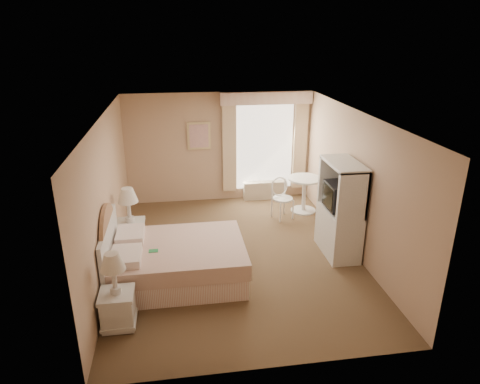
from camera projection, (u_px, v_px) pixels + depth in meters
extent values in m
cube|color=brown|center=(236.00, 255.00, 7.63)|extent=(4.20, 5.50, 0.01)
cube|color=silver|center=(236.00, 115.00, 6.74)|extent=(4.20, 5.50, 0.01)
cube|color=tan|center=(219.00, 148.00, 9.72)|extent=(4.20, 0.01, 2.50)
cube|color=tan|center=(272.00, 277.00, 4.64)|extent=(4.20, 0.01, 2.50)
cube|color=tan|center=(107.00, 196.00, 6.89)|extent=(0.01, 5.50, 2.50)
cube|color=tan|center=(355.00, 183.00, 7.47)|extent=(0.01, 5.50, 2.50)
cube|color=white|center=(265.00, 146.00, 9.84)|extent=(1.30, 0.02, 2.00)
cube|color=beige|center=(229.00, 148.00, 9.68)|extent=(0.30, 0.08, 2.05)
cube|color=beige|center=(300.00, 145.00, 9.91)|extent=(0.30, 0.08, 2.05)
cube|color=tan|center=(266.00, 98.00, 9.36)|extent=(2.05, 0.20, 0.28)
cube|color=beige|center=(264.00, 190.00, 10.13)|extent=(1.00, 0.22, 0.42)
cube|color=#D8BD85|center=(199.00, 136.00, 9.52)|extent=(0.52, 0.03, 0.62)
cube|color=beige|center=(199.00, 136.00, 9.51)|extent=(0.42, 0.02, 0.52)
cube|color=tan|center=(180.00, 269.00, 6.85)|extent=(1.99, 1.52, 0.34)
cube|color=beige|center=(179.00, 252.00, 6.74)|extent=(2.05, 1.58, 0.27)
cube|color=white|center=(126.00, 257.00, 6.23)|extent=(0.43, 0.59, 0.13)
cube|color=white|center=(130.00, 235.00, 6.90)|extent=(0.43, 0.59, 0.13)
cube|color=#248646|center=(153.00, 251.00, 6.51)|extent=(0.14, 0.10, 0.01)
cube|color=silver|center=(110.00, 255.00, 6.58)|extent=(0.06, 1.61, 1.04)
cylinder|color=#A27B56|center=(110.00, 249.00, 6.55)|extent=(0.05, 1.43, 1.43)
cube|color=white|center=(118.00, 311.00, 5.72)|extent=(0.42, 0.42, 0.45)
cube|color=white|center=(116.00, 295.00, 5.63)|extent=(0.45, 0.45, 0.05)
cube|color=white|center=(119.00, 320.00, 5.77)|extent=(0.45, 0.45, 0.05)
cylinder|color=silver|center=(116.00, 290.00, 5.60)|extent=(0.14, 0.14, 0.09)
cylinder|color=silver|center=(114.00, 278.00, 5.54)|extent=(0.06, 0.06, 0.36)
cone|color=silver|center=(112.00, 262.00, 5.45)|extent=(0.33, 0.33, 0.24)
cube|color=white|center=(132.00, 237.00, 7.69)|extent=(0.45, 0.45, 0.49)
cube|color=white|center=(130.00, 223.00, 7.60)|extent=(0.49, 0.49, 0.06)
cube|color=white|center=(133.00, 246.00, 7.75)|extent=(0.49, 0.49, 0.05)
cylinder|color=silver|center=(130.00, 219.00, 7.57)|extent=(0.16, 0.16, 0.10)
cylinder|color=silver|center=(129.00, 209.00, 7.50)|extent=(0.07, 0.07, 0.39)
cone|color=silver|center=(127.00, 195.00, 7.40)|extent=(0.35, 0.35, 0.26)
cylinder|color=silver|center=(303.00, 210.00, 9.48)|extent=(0.55, 0.55, 0.03)
cylinder|color=silver|center=(304.00, 195.00, 9.35)|extent=(0.08, 0.08, 0.73)
cylinder|color=white|center=(305.00, 179.00, 9.21)|extent=(0.73, 0.73, 0.04)
cylinder|color=silver|center=(280.00, 213.00, 8.86)|extent=(0.03, 0.03, 0.43)
cylinder|color=silver|center=(293.00, 210.00, 9.01)|extent=(0.03, 0.03, 0.43)
cylinder|color=silver|center=(272.00, 207.00, 9.12)|extent=(0.03, 0.03, 0.43)
cylinder|color=silver|center=(284.00, 204.00, 9.27)|extent=(0.03, 0.03, 0.43)
cylinder|color=white|center=(283.00, 199.00, 8.99)|extent=(0.54, 0.54, 0.04)
torus|color=silver|center=(279.00, 187.00, 9.01)|extent=(0.42, 0.24, 0.41)
cylinder|color=silver|center=(272.00, 190.00, 8.98)|extent=(0.03, 0.03, 0.38)
cylinder|color=silver|center=(285.00, 187.00, 9.13)|extent=(0.03, 0.03, 0.38)
cube|color=white|center=(338.00, 231.00, 7.58)|extent=(0.51, 1.02, 0.84)
cube|color=white|center=(353.00, 197.00, 6.84)|extent=(0.51, 0.07, 0.84)
cube|color=white|center=(332.00, 178.00, 7.72)|extent=(0.51, 0.07, 0.84)
cube|color=white|center=(344.00, 164.00, 7.13)|extent=(0.51, 1.02, 0.06)
cube|color=white|center=(355.00, 186.00, 7.32)|extent=(0.04, 1.02, 0.84)
cube|color=black|center=(340.00, 196.00, 7.34)|extent=(0.45, 0.56, 0.45)
cube|color=black|center=(328.00, 196.00, 7.30)|extent=(0.02, 0.46, 0.37)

